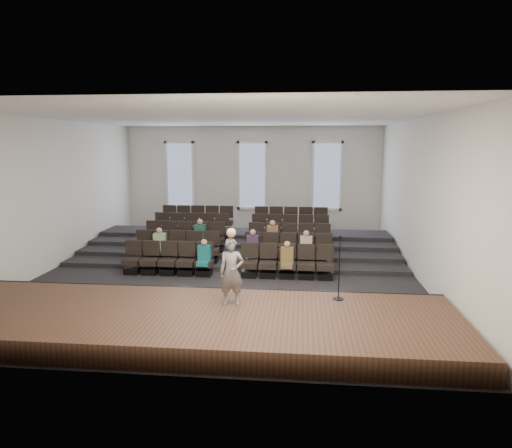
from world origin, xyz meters
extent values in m
plane|color=black|center=(0.00, 0.00, 0.00)|extent=(14.00, 14.00, 0.00)
cube|color=white|center=(0.00, 0.00, 5.01)|extent=(12.00, 14.00, 0.02)
cube|color=silver|center=(0.00, 7.02, 2.50)|extent=(12.00, 0.04, 5.00)
cube|color=silver|center=(0.00, -7.02, 2.50)|extent=(12.00, 0.04, 5.00)
cube|color=silver|center=(-6.02, 0.00, 2.50)|extent=(0.04, 14.00, 5.00)
cube|color=silver|center=(6.02, 0.00, 2.50)|extent=(0.04, 14.00, 5.00)
cube|color=#4C3120|center=(0.00, -5.10, 0.25)|extent=(11.80, 3.60, 0.50)
cube|color=black|center=(0.00, -3.33, 0.25)|extent=(11.80, 0.06, 0.52)
cube|color=black|center=(0.00, 2.33, 0.07)|extent=(11.80, 4.80, 0.15)
cube|color=black|center=(0.00, 2.85, 0.15)|extent=(11.80, 3.75, 0.30)
cube|color=black|center=(0.00, 3.38, 0.22)|extent=(11.80, 2.70, 0.45)
cube|color=black|center=(0.00, 3.90, 0.30)|extent=(11.80, 1.65, 0.60)
cube|color=black|center=(-3.13, -0.60, 0.10)|extent=(0.47, 0.43, 0.20)
cube|color=black|center=(-3.13, -0.60, 0.41)|extent=(0.55, 0.50, 0.19)
cube|color=black|center=(-3.13, -0.39, 0.82)|extent=(0.55, 0.08, 0.50)
cube|color=black|center=(-2.53, -0.60, 0.10)|extent=(0.47, 0.43, 0.20)
cube|color=black|center=(-2.53, -0.60, 0.41)|extent=(0.55, 0.50, 0.19)
cube|color=black|center=(-2.53, -0.39, 0.82)|extent=(0.55, 0.08, 0.50)
cube|color=black|center=(-1.93, -0.60, 0.10)|extent=(0.47, 0.43, 0.20)
cube|color=black|center=(-1.93, -0.60, 0.41)|extent=(0.55, 0.50, 0.19)
cube|color=black|center=(-1.93, -0.39, 0.82)|extent=(0.55, 0.08, 0.50)
cube|color=black|center=(-1.33, -0.60, 0.10)|extent=(0.47, 0.43, 0.20)
cube|color=black|center=(-1.33, -0.60, 0.41)|extent=(0.55, 0.50, 0.19)
cube|color=black|center=(-1.33, -0.39, 0.82)|extent=(0.55, 0.08, 0.50)
cube|color=black|center=(-0.73, -0.60, 0.10)|extent=(0.47, 0.43, 0.20)
cube|color=black|center=(-0.73, -0.60, 0.41)|extent=(0.55, 0.50, 0.19)
cube|color=black|center=(-0.73, -0.39, 0.82)|extent=(0.55, 0.08, 0.50)
cube|color=black|center=(0.73, -0.60, 0.10)|extent=(0.47, 0.43, 0.20)
cube|color=black|center=(0.73, -0.60, 0.41)|extent=(0.55, 0.50, 0.19)
cube|color=black|center=(0.73, -0.39, 0.82)|extent=(0.55, 0.08, 0.50)
cube|color=black|center=(1.33, -0.60, 0.10)|extent=(0.47, 0.43, 0.20)
cube|color=black|center=(1.33, -0.60, 0.41)|extent=(0.55, 0.50, 0.19)
cube|color=black|center=(1.33, -0.39, 0.82)|extent=(0.55, 0.08, 0.50)
cube|color=black|center=(1.93, -0.60, 0.10)|extent=(0.47, 0.43, 0.20)
cube|color=black|center=(1.93, -0.60, 0.41)|extent=(0.55, 0.50, 0.19)
cube|color=black|center=(1.93, -0.39, 0.82)|extent=(0.55, 0.08, 0.50)
cube|color=black|center=(2.53, -0.60, 0.10)|extent=(0.47, 0.43, 0.20)
cube|color=black|center=(2.53, -0.60, 0.41)|extent=(0.55, 0.50, 0.19)
cube|color=black|center=(2.53, -0.39, 0.82)|extent=(0.55, 0.08, 0.50)
cube|color=black|center=(3.13, -0.60, 0.10)|extent=(0.47, 0.43, 0.20)
cube|color=black|center=(3.13, -0.60, 0.41)|extent=(0.55, 0.50, 0.19)
cube|color=black|center=(3.13, -0.39, 0.82)|extent=(0.55, 0.08, 0.50)
cube|color=black|center=(-3.13, 0.45, 0.25)|extent=(0.47, 0.43, 0.20)
cube|color=black|center=(-3.13, 0.45, 0.56)|extent=(0.55, 0.50, 0.19)
cube|color=black|center=(-3.13, 0.66, 0.97)|extent=(0.55, 0.08, 0.50)
cube|color=black|center=(-2.53, 0.45, 0.25)|extent=(0.47, 0.43, 0.20)
cube|color=black|center=(-2.53, 0.45, 0.56)|extent=(0.55, 0.50, 0.19)
cube|color=black|center=(-2.53, 0.66, 0.97)|extent=(0.55, 0.08, 0.50)
cube|color=black|center=(-1.93, 0.45, 0.25)|extent=(0.47, 0.43, 0.20)
cube|color=black|center=(-1.93, 0.45, 0.56)|extent=(0.55, 0.50, 0.19)
cube|color=black|center=(-1.93, 0.66, 0.97)|extent=(0.55, 0.08, 0.50)
cube|color=black|center=(-1.33, 0.45, 0.25)|extent=(0.47, 0.43, 0.20)
cube|color=black|center=(-1.33, 0.45, 0.56)|extent=(0.55, 0.50, 0.19)
cube|color=black|center=(-1.33, 0.66, 0.97)|extent=(0.55, 0.08, 0.50)
cube|color=black|center=(-0.73, 0.45, 0.25)|extent=(0.47, 0.43, 0.20)
cube|color=black|center=(-0.73, 0.45, 0.56)|extent=(0.55, 0.50, 0.19)
cube|color=black|center=(-0.73, 0.66, 0.97)|extent=(0.55, 0.08, 0.50)
cube|color=black|center=(0.73, 0.45, 0.25)|extent=(0.47, 0.43, 0.20)
cube|color=black|center=(0.73, 0.45, 0.56)|extent=(0.55, 0.50, 0.19)
cube|color=black|center=(0.73, 0.66, 0.97)|extent=(0.55, 0.08, 0.50)
cube|color=black|center=(1.33, 0.45, 0.25)|extent=(0.47, 0.43, 0.20)
cube|color=black|center=(1.33, 0.45, 0.56)|extent=(0.55, 0.50, 0.19)
cube|color=black|center=(1.33, 0.66, 0.97)|extent=(0.55, 0.08, 0.50)
cube|color=black|center=(1.93, 0.45, 0.25)|extent=(0.47, 0.43, 0.20)
cube|color=black|center=(1.93, 0.45, 0.56)|extent=(0.55, 0.50, 0.19)
cube|color=black|center=(1.93, 0.66, 0.97)|extent=(0.55, 0.08, 0.50)
cube|color=black|center=(2.53, 0.45, 0.25)|extent=(0.47, 0.43, 0.20)
cube|color=black|center=(2.53, 0.45, 0.56)|extent=(0.55, 0.50, 0.19)
cube|color=black|center=(2.53, 0.66, 0.97)|extent=(0.55, 0.08, 0.50)
cube|color=black|center=(3.13, 0.45, 0.25)|extent=(0.47, 0.43, 0.20)
cube|color=black|center=(3.13, 0.45, 0.56)|extent=(0.55, 0.50, 0.19)
cube|color=black|center=(3.13, 0.66, 0.97)|extent=(0.55, 0.08, 0.50)
cube|color=black|center=(-3.13, 1.50, 0.40)|extent=(0.47, 0.42, 0.20)
cube|color=black|center=(-3.13, 1.50, 0.71)|extent=(0.55, 0.50, 0.19)
cube|color=black|center=(-3.13, 1.71, 1.12)|extent=(0.55, 0.08, 0.50)
cube|color=black|center=(-2.53, 1.50, 0.40)|extent=(0.47, 0.42, 0.20)
cube|color=black|center=(-2.53, 1.50, 0.71)|extent=(0.55, 0.50, 0.19)
cube|color=black|center=(-2.53, 1.71, 1.12)|extent=(0.55, 0.08, 0.50)
cube|color=black|center=(-1.93, 1.50, 0.40)|extent=(0.47, 0.42, 0.20)
cube|color=black|center=(-1.93, 1.50, 0.71)|extent=(0.55, 0.50, 0.19)
cube|color=black|center=(-1.93, 1.71, 1.12)|extent=(0.55, 0.08, 0.50)
cube|color=black|center=(-1.33, 1.50, 0.40)|extent=(0.47, 0.42, 0.20)
cube|color=black|center=(-1.33, 1.50, 0.71)|extent=(0.55, 0.50, 0.19)
cube|color=black|center=(-1.33, 1.71, 1.12)|extent=(0.55, 0.08, 0.50)
cube|color=black|center=(-0.73, 1.50, 0.40)|extent=(0.47, 0.42, 0.20)
cube|color=black|center=(-0.73, 1.50, 0.71)|extent=(0.55, 0.50, 0.19)
cube|color=black|center=(-0.73, 1.71, 1.12)|extent=(0.55, 0.08, 0.50)
cube|color=black|center=(0.73, 1.50, 0.40)|extent=(0.47, 0.42, 0.20)
cube|color=black|center=(0.73, 1.50, 0.71)|extent=(0.55, 0.50, 0.19)
cube|color=black|center=(0.73, 1.71, 1.12)|extent=(0.55, 0.08, 0.50)
cube|color=black|center=(1.33, 1.50, 0.40)|extent=(0.47, 0.42, 0.20)
cube|color=black|center=(1.33, 1.50, 0.71)|extent=(0.55, 0.50, 0.19)
cube|color=black|center=(1.33, 1.71, 1.12)|extent=(0.55, 0.08, 0.50)
cube|color=black|center=(1.93, 1.50, 0.40)|extent=(0.47, 0.42, 0.20)
cube|color=black|center=(1.93, 1.50, 0.71)|extent=(0.55, 0.50, 0.19)
cube|color=black|center=(1.93, 1.71, 1.12)|extent=(0.55, 0.08, 0.50)
cube|color=black|center=(2.53, 1.50, 0.40)|extent=(0.47, 0.42, 0.20)
cube|color=black|center=(2.53, 1.50, 0.71)|extent=(0.55, 0.50, 0.19)
cube|color=black|center=(2.53, 1.71, 1.12)|extent=(0.55, 0.08, 0.50)
cube|color=black|center=(3.13, 1.50, 0.40)|extent=(0.47, 0.42, 0.20)
cube|color=black|center=(3.13, 1.50, 0.71)|extent=(0.55, 0.50, 0.19)
cube|color=black|center=(3.13, 1.71, 1.12)|extent=(0.55, 0.08, 0.50)
cube|color=black|center=(-3.13, 2.55, 0.55)|extent=(0.47, 0.42, 0.20)
cube|color=black|center=(-3.13, 2.55, 0.86)|extent=(0.55, 0.50, 0.19)
cube|color=black|center=(-3.13, 2.76, 1.27)|extent=(0.55, 0.08, 0.50)
cube|color=black|center=(-2.53, 2.55, 0.55)|extent=(0.47, 0.42, 0.20)
cube|color=black|center=(-2.53, 2.55, 0.86)|extent=(0.55, 0.50, 0.19)
cube|color=black|center=(-2.53, 2.76, 1.27)|extent=(0.55, 0.08, 0.50)
cube|color=black|center=(-1.93, 2.55, 0.55)|extent=(0.47, 0.42, 0.20)
cube|color=black|center=(-1.93, 2.55, 0.86)|extent=(0.55, 0.50, 0.19)
cube|color=black|center=(-1.93, 2.76, 1.27)|extent=(0.55, 0.08, 0.50)
cube|color=black|center=(-1.33, 2.55, 0.55)|extent=(0.47, 0.42, 0.20)
cube|color=black|center=(-1.33, 2.55, 0.86)|extent=(0.55, 0.50, 0.19)
cube|color=black|center=(-1.33, 2.76, 1.27)|extent=(0.55, 0.08, 0.50)
cube|color=black|center=(-0.73, 2.55, 0.55)|extent=(0.47, 0.42, 0.20)
cube|color=black|center=(-0.73, 2.55, 0.86)|extent=(0.55, 0.50, 0.19)
cube|color=black|center=(-0.73, 2.76, 1.27)|extent=(0.55, 0.08, 0.50)
cube|color=black|center=(0.73, 2.55, 0.55)|extent=(0.47, 0.42, 0.20)
cube|color=black|center=(0.73, 2.55, 0.86)|extent=(0.55, 0.50, 0.19)
cube|color=black|center=(0.73, 2.76, 1.27)|extent=(0.55, 0.08, 0.50)
cube|color=black|center=(1.33, 2.55, 0.55)|extent=(0.47, 0.42, 0.20)
cube|color=black|center=(1.33, 2.55, 0.86)|extent=(0.55, 0.50, 0.19)
cube|color=black|center=(1.33, 2.76, 1.27)|extent=(0.55, 0.08, 0.50)
cube|color=black|center=(1.93, 2.55, 0.55)|extent=(0.47, 0.42, 0.20)
cube|color=black|center=(1.93, 2.55, 0.86)|extent=(0.55, 0.50, 0.19)
cube|color=black|center=(1.93, 2.76, 1.27)|extent=(0.55, 0.08, 0.50)
cube|color=black|center=(2.53, 2.55, 0.55)|extent=(0.47, 0.42, 0.20)
cube|color=black|center=(2.53, 2.55, 0.86)|extent=(0.55, 0.50, 0.19)
cube|color=black|center=(2.53, 2.76, 1.27)|extent=(0.55, 0.08, 0.50)
cube|color=black|center=(3.13, 2.55, 0.55)|extent=(0.47, 0.42, 0.20)
cube|color=black|center=(3.13, 2.55, 0.86)|extent=(0.55, 0.50, 0.19)
cube|color=black|center=(3.13, 2.76, 1.27)|extent=(0.55, 0.08, 0.50)
cube|color=black|center=(-3.13, 3.60, 0.70)|extent=(0.47, 0.42, 0.20)
cube|color=black|center=(-3.13, 3.60, 1.01)|extent=(0.55, 0.50, 0.19)
cube|color=black|center=(-3.13, 3.81, 1.42)|extent=(0.55, 0.08, 0.50)
cube|color=black|center=(-2.53, 3.60, 0.70)|extent=(0.47, 0.42, 0.20)
cube|color=black|center=(-2.53, 3.60, 1.01)|extent=(0.55, 0.50, 0.19)
cube|color=black|center=(-2.53, 3.81, 1.42)|extent=(0.55, 0.08, 0.50)
cube|color=black|center=(-1.93, 3.60, 0.70)|extent=(0.47, 0.42, 0.20)
cube|color=black|center=(-1.93, 3.60, 1.01)|extent=(0.55, 0.50, 0.19)
cube|color=black|center=(-1.93, 3.81, 1.42)|extent=(0.55, 0.08, 0.50)
cube|color=black|center=(-1.33, 3.60, 0.70)|extent=(0.47, 0.42, 0.20)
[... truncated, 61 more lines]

